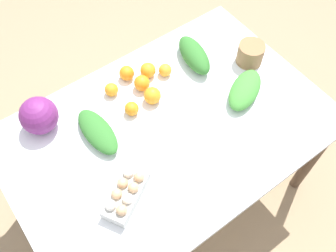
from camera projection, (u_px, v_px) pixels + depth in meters
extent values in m
plane|color=#937A5B|center=(168.00, 191.00, 2.34)|extent=(8.00, 8.00, 0.00)
cube|color=silver|center=(168.00, 130.00, 1.72)|extent=(1.47, 0.99, 0.03)
cylinder|color=brown|center=(212.00, 62.00, 2.44)|extent=(0.06, 0.06, 0.71)
cylinder|color=brown|center=(19.00, 174.00, 2.01)|extent=(0.06, 0.06, 0.71)
cylinder|color=brown|center=(313.00, 157.00, 2.06)|extent=(0.06, 0.06, 0.71)
sphere|color=#6B2366|center=(39.00, 116.00, 1.65)|extent=(0.17, 0.17, 0.17)
cube|color=#B7B7B2|center=(126.00, 195.00, 1.51)|extent=(0.26, 0.21, 0.06)
sphere|color=white|center=(128.00, 172.00, 1.51)|extent=(0.04, 0.04, 0.04)
sphere|color=tan|center=(123.00, 183.00, 1.49)|extent=(0.04, 0.04, 0.04)
sphere|color=tan|center=(117.00, 194.00, 1.46)|extent=(0.04, 0.04, 0.04)
sphere|color=white|center=(111.00, 205.00, 1.44)|extent=(0.04, 0.04, 0.04)
sphere|color=tan|center=(139.00, 177.00, 1.50)|extent=(0.04, 0.04, 0.04)
sphere|color=tan|center=(133.00, 188.00, 1.48)|extent=(0.04, 0.04, 0.04)
sphere|color=white|center=(128.00, 199.00, 1.45)|extent=(0.04, 0.04, 0.04)
sphere|color=tan|center=(122.00, 210.00, 1.43)|extent=(0.04, 0.04, 0.04)
cylinder|color=olive|center=(250.00, 54.00, 1.88)|extent=(0.13, 0.13, 0.11)
ellipsoid|color=#2D6B28|center=(194.00, 55.00, 1.89)|extent=(0.17, 0.29, 0.09)
ellipsoid|color=#3D8433|center=(245.00, 90.00, 1.78)|extent=(0.29, 0.23, 0.08)
ellipsoid|color=#2D6B28|center=(98.00, 132.00, 1.66)|extent=(0.12, 0.28, 0.07)
sphere|color=orange|center=(142.00, 83.00, 1.80)|extent=(0.08, 0.08, 0.08)
sphere|color=orange|center=(152.00, 96.00, 1.76)|extent=(0.08, 0.08, 0.08)
sphere|color=orange|center=(165.00, 70.00, 1.85)|extent=(0.07, 0.07, 0.07)
sphere|color=orange|center=(127.00, 73.00, 1.84)|extent=(0.07, 0.07, 0.07)
sphere|color=orange|center=(132.00, 109.00, 1.73)|extent=(0.07, 0.07, 0.07)
sphere|color=orange|center=(148.00, 70.00, 1.85)|extent=(0.08, 0.08, 0.08)
sphere|color=orange|center=(111.00, 90.00, 1.79)|extent=(0.07, 0.07, 0.07)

